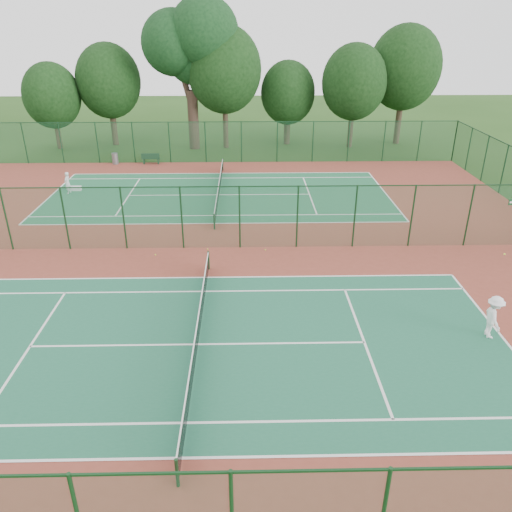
# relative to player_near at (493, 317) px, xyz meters

# --- Properties ---
(ground) EXTENTS (120.00, 120.00, 0.00)m
(ground) POSITION_rel_player_near_xyz_m (-11.38, 8.69, -0.90)
(ground) COLOR #234816
(ground) RESTS_ON ground
(red_pad) EXTENTS (40.00, 36.00, 0.01)m
(red_pad) POSITION_rel_player_near_xyz_m (-11.38, 8.69, -0.90)
(red_pad) COLOR brown
(red_pad) RESTS_ON ground
(court_near) EXTENTS (23.77, 10.97, 0.01)m
(court_near) POSITION_rel_player_near_xyz_m (-11.38, -0.31, -0.89)
(court_near) COLOR #1E5F43
(court_near) RESTS_ON red_pad
(court_far) EXTENTS (23.77, 10.97, 0.01)m
(court_far) POSITION_rel_player_near_xyz_m (-11.38, 17.69, -0.89)
(court_far) COLOR #1F633D
(court_far) RESTS_ON red_pad
(fence_north) EXTENTS (40.00, 0.09, 3.50)m
(fence_north) POSITION_rel_player_near_xyz_m (-11.38, 26.69, 0.86)
(fence_north) COLOR #18492B
(fence_north) RESTS_ON ground
(fence_divider) EXTENTS (40.00, 0.09, 3.50)m
(fence_divider) POSITION_rel_player_near_xyz_m (-11.38, 8.69, 0.86)
(fence_divider) COLOR #18492A
(fence_divider) RESTS_ON ground
(tennis_net_near) EXTENTS (0.10, 12.90, 0.97)m
(tennis_net_near) POSITION_rel_player_near_xyz_m (-11.38, -0.31, -0.36)
(tennis_net_near) COLOR #14391B
(tennis_net_near) RESTS_ON ground
(tennis_net_far) EXTENTS (0.10, 12.90, 0.97)m
(tennis_net_far) POSITION_rel_player_near_xyz_m (-11.38, 17.69, -0.36)
(tennis_net_far) COLOR #12331C
(tennis_net_far) RESTS_ON ground
(player_near) EXTENTS (0.74, 1.19, 1.77)m
(player_near) POSITION_rel_player_near_xyz_m (0.00, 0.00, 0.00)
(player_near) COLOR white
(player_near) RESTS_ON court_near
(player_far) EXTENTS (0.49, 0.63, 1.54)m
(player_far) POSITION_rel_player_near_xyz_m (-22.17, 18.30, -0.11)
(player_far) COLOR silver
(player_far) RESTS_ON court_far
(trash_bin) EXTENTS (0.54, 0.54, 0.95)m
(trash_bin) POSITION_rel_player_near_xyz_m (-20.70, 26.29, -0.42)
(trash_bin) COLOR slate
(trash_bin) RESTS_ON red_pad
(bench) EXTENTS (1.54, 0.45, 0.95)m
(bench) POSITION_rel_player_near_xyz_m (-17.63, 26.18, -0.40)
(bench) COLOR black
(bench) RESTS_ON red_pad
(kit_bag) EXTENTS (0.86, 0.33, 0.32)m
(kit_bag) POSITION_rel_player_near_xyz_m (-21.91, 18.92, -0.73)
(kit_bag) COLOR silver
(kit_bag) RESTS_ON red_pad
(stray_ball_a) EXTENTS (0.07, 0.07, 0.07)m
(stray_ball_a) POSITION_rel_player_near_xyz_m (-11.60, 8.41, -0.86)
(stray_ball_a) COLOR #C6DC33
(stray_ball_a) RESTS_ON red_pad
(stray_ball_b) EXTENTS (0.07, 0.07, 0.07)m
(stray_ball_b) POSITION_rel_player_near_xyz_m (-8.48, 8.25, -0.86)
(stray_ball_b) COLOR #B2CC2F
(stray_ball_b) RESTS_ON red_pad
(stray_ball_c) EXTENTS (0.08, 0.08, 0.08)m
(stray_ball_c) POSITION_rel_player_near_xyz_m (-14.31, 7.74, -0.86)
(stray_ball_c) COLOR #CAEB36
(stray_ball_c) RESTS_ON red_pad
(big_tree) EXTENTS (8.68, 6.35, 13.33)m
(big_tree) POSITION_rel_player_near_xyz_m (-14.30, 32.07, 8.54)
(big_tree) COLOR #35241D
(big_tree) RESTS_ON ground
(evergreen_row) EXTENTS (39.00, 5.00, 12.00)m
(evergreen_row) POSITION_rel_player_near_xyz_m (-10.88, 32.94, -0.90)
(evergreen_row) COLOR black
(evergreen_row) RESTS_ON ground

